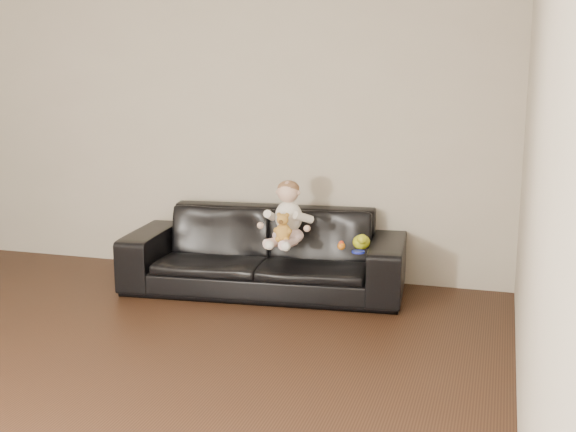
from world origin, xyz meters
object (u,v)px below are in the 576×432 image
(baby, at_px, (287,217))
(toy_rattle, at_px, (341,246))
(teddy_bear, at_px, (283,227))
(toy_blue_disc, at_px, (358,252))
(sofa, at_px, (265,251))
(toy_green, at_px, (361,242))

(baby, xyz_separation_m, toy_rattle, (0.44, -0.06, -0.19))
(baby, bearing_deg, teddy_bear, -68.98)
(baby, bearing_deg, toy_blue_disc, 7.26)
(sofa, relative_size, toy_rattle, 36.54)
(teddy_bear, relative_size, toy_rattle, 3.56)
(baby, height_order, teddy_bear, baby)
(baby, xyz_separation_m, teddy_bear, (0.01, -0.15, -0.05))
(toy_rattle, bearing_deg, toy_blue_disc, -18.15)
(toy_rattle, height_order, toy_blue_disc, toy_rattle)
(sofa, distance_m, toy_green, 0.82)
(baby, height_order, toy_rattle, baby)
(sofa, height_order, baby, baby)
(teddy_bear, relative_size, toy_blue_disc, 2.20)
(toy_green, bearing_deg, sofa, 172.38)
(baby, bearing_deg, toy_green, 18.46)
(baby, height_order, toy_blue_disc, baby)
(sofa, bearing_deg, toy_green, -12.85)
(teddy_bear, distance_m, toy_rattle, 0.46)
(toy_green, relative_size, toy_blue_disc, 1.61)
(teddy_bear, bearing_deg, toy_rattle, 30.11)
(toy_green, distance_m, toy_blue_disc, 0.12)
(sofa, height_order, toy_rattle, sofa)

